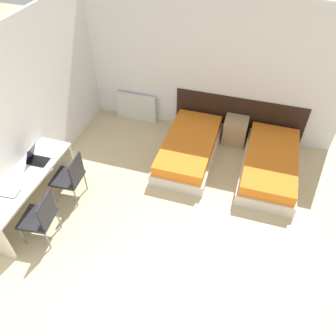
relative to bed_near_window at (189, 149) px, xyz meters
The scene contains 13 objects.
ground_plane 3.39m from the bed_near_window, 92.09° to the right, with size 20.00×20.00×0.00m, color beige.
wall_back 1.54m from the bed_near_window, 96.82° to the left, with size 5.47×0.05×2.70m.
wall_left 2.90m from the bed_near_window, 153.53° to the right, with size 0.05×5.38×2.70m.
headboard_panel 1.27m from the bed_near_window, 52.80° to the left, with size 2.58×0.03×0.86m.
bed_near_window is the anchor object (origin of this frame).
bed_near_door 1.51m from the bed_near_window, ahead, with size 0.97×1.92×0.43m.
nightstand 1.07m from the bed_near_window, 44.95° to the left, with size 0.45×0.42×0.52m.
radiator 1.69m from the bed_near_window, 147.38° to the left, with size 0.88×0.12×0.58m.
desk 2.90m from the bed_near_window, 136.33° to the right, with size 0.55×1.85×0.74m.
chair_near_laptop 2.25m from the bed_near_window, 136.05° to the right, with size 0.48×0.48×0.87m.
chair_near_notebook 2.91m from the bed_near_window, 123.69° to the right, with size 0.50×0.50×0.87m.
laptop 2.72m from the bed_near_window, 142.34° to the right, with size 0.32×0.24×0.30m.
open_notebook 3.17m from the bed_near_window, 131.96° to the right, with size 0.29×0.21×0.02m.
Camera 1 is at (1.14, -1.27, 4.27)m, focal length 35.00 mm.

